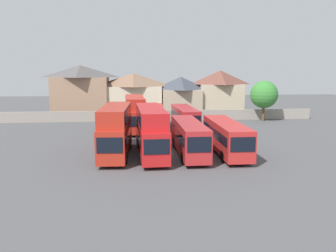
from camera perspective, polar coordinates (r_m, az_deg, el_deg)
name	(u,v)px	position (r m, az deg, el deg)	size (l,w,h in m)	color
ground	(159,127)	(53.14, -1.58, -0.16)	(140.00, 140.00, 0.00)	#4C4C4F
depot_boundary_wall	(156,116)	(59.76, -2.05, 1.74)	(56.00, 0.50, 1.80)	gray
bus_1	(116,128)	(35.22, -8.67, -0.32)	(3.10, 11.04, 5.07)	#AD2719
bus_2	(151,129)	(34.98, -2.89, -0.43)	(2.96, 11.78, 4.91)	red
bus_3	(189,136)	(35.41, 3.50, -1.66)	(2.53, 11.38, 3.41)	#B02426
bus_4	(226,135)	(36.58, 9.60, -1.52)	(2.76, 12.04, 3.29)	red
bus_5	(135,112)	(49.81, -5.54, 2.41)	(2.94, 11.56, 4.94)	red
bus_6	(155,117)	(49.72, -2.21, 1.50)	(3.07, 11.81, 3.47)	red
bus_7	(185,117)	(50.32, 2.81, 1.50)	(2.80, 11.80, 3.32)	#B32326
house_terrace_left	(81,90)	(68.33, -14.26, 5.79)	(10.78, 8.18, 9.70)	#9E7A60
house_terrace_centre	(133,94)	(67.33, -5.77, 5.33)	(11.14, 6.53, 8.17)	beige
house_terrace_right	(181,95)	(67.81, 2.12, 5.10)	(7.85, 7.55, 7.49)	tan
house_terrace_far_right	(220,92)	(69.47, 8.64, 5.62)	(8.73, 6.37, 8.71)	#C6B293
tree_left_of_lot	(264,95)	(61.47, 15.70, 5.05)	(4.74, 4.74, 6.96)	brown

